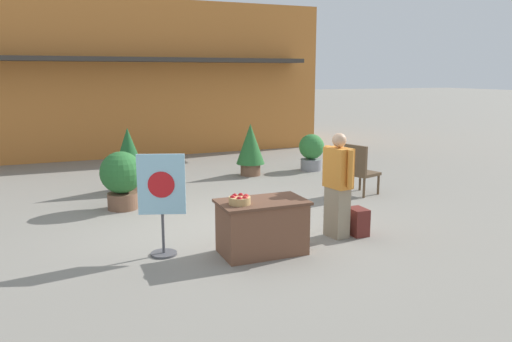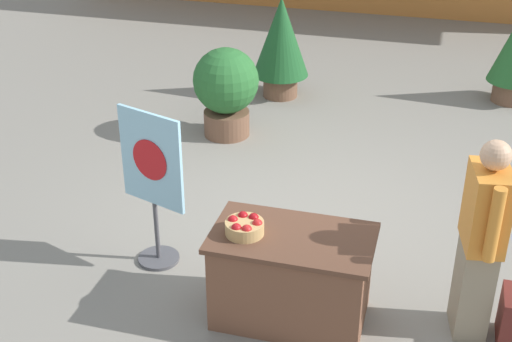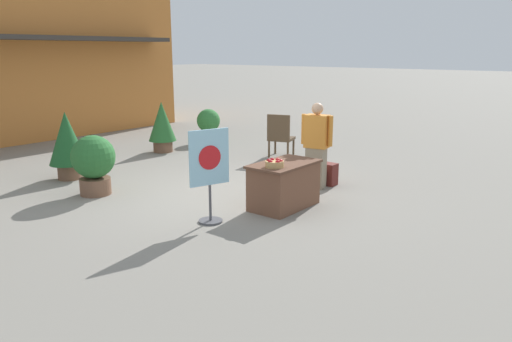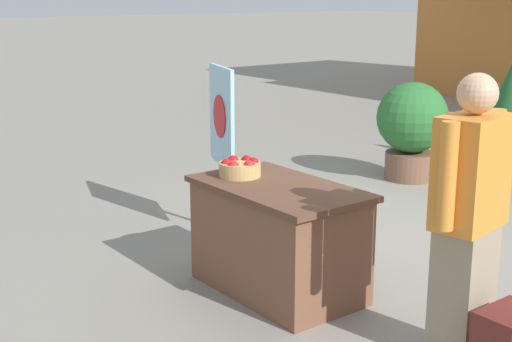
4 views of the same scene
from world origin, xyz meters
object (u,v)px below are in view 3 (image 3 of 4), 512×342
Objects in this scene: person_visitor at (316,145)px; backpack at (328,174)px; potted_plant_near_left at (162,125)px; poster_board at (210,171)px; potted_plant_near_right at (94,162)px; display_table at (284,185)px; apple_basket at (275,163)px; potted_plant_far_right at (67,142)px; potted_plant_far_left at (208,125)px; patio_chair at (280,134)px.

person_visitor is 3.78× the size of backpack.
person_visitor reaches higher than potted_plant_near_left.
poster_board is 2.65m from potted_plant_near_right.
display_table is 0.76× the size of person_visitor.
apple_basket is 1.70m from person_visitor.
potted_plant_far_right reaches higher than potted_plant_near_right.
potted_plant_far_left is (3.51, 5.07, 0.12)m from display_table.
person_visitor is (1.33, 0.22, 0.43)m from display_table.
potted_plant_near_left is 1.70m from potted_plant_far_left.
potted_plant_far_left is (0.38, 2.72, -0.06)m from patio_chair.
display_table is at bearing -124.67° from potted_plant_far_left.
patio_chair is at bearing 36.87° from display_table.
backpack is 0.40× the size of patio_chair.
potted_plant_far_right is (0.32, 1.36, 0.16)m from potted_plant_near_right.
person_visitor is 1.18× the size of potted_plant_far_right.
potted_plant_near_right is at bearing -54.78° from person_visitor.
poster_board is 1.04× the size of potted_plant_far_right.
poster_board is 1.35× the size of patio_chair.
poster_board is at bearing 161.43° from display_table.
potted_plant_far_left is at bearing -123.70° from person_visitor.
potted_plant_near_right reaches higher than apple_basket.
potted_plant_far_right is at bearing 136.20° from patio_chair.
potted_plant_near_left is 0.94× the size of potted_plant_far_right.
potted_plant_near_right is (-3.15, 2.90, 0.39)m from backpack.
potted_plant_near_right is 1.41m from potted_plant_far_right.
backpack is 0.33× the size of potted_plant_near_left.
apple_basket is 1.06m from poster_board.
poster_board is at bearing -91.74° from potted_plant_far_right.
potted_plant_far_left reaches higher than apple_basket.
person_visitor is 1.13× the size of poster_board.
person_visitor is 4.01m from potted_plant_near_right.
backpack is 5.25m from potted_plant_far_left.
potted_plant_far_right reaches higher than potted_plant_near_left.
patio_chair reaches higher than backpack.
apple_basket reaches higher than display_table.
potted_plant_near_left is 3.05m from potted_plant_far_right.
person_visitor is 1.53× the size of patio_chair.
potted_plant_near_left is at bearing 97.95° from patio_chair.
display_table is 0.86× the size of poster_board.
patio_chair is 0.83× the size of potted_plant_near_left.
person_visitor is at bearing -95.81° from potted_plant_near_left.
patio_chair is at bearing -8.80° from potted_plant_near_right.
potted_plant_far_right is at bearing -168.19° from potted_plant_near_left.
potted_plant_near_right is at bearing -149.02° from potted_plant_near_left.
backpack is (2.01, 0.23, -0.60)m from apple_basket.
potted_plant_near_right is 5.39m from potted_plant_far_left.
potted_plant_near_left is 1.36× the size of potted_plant_far_left.
person_visitor is 0.69m from backpack.
potted_plant_far_right is (-4.67, -0.65, 0.26)m from potted_plant_far_left.
display_table is 3.92m from patio_chair.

